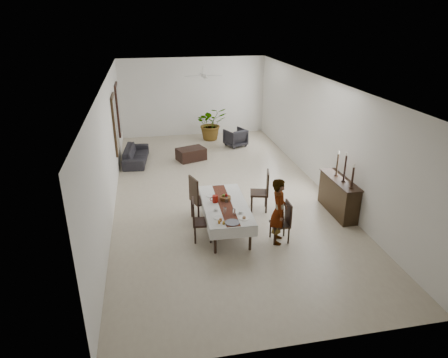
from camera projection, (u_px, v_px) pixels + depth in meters
floor at (220, 191)px, 11.77m from camera, size 6.00×12.00×0.00m
ceiling at (220, 81)px, 10.52m from camera, size 6.00×12.00×0.02m
wall_back at (193, 97)px, 16.56m from camera, size 6.00×0.02×3.20m
wall_front at (297, 262)px, 5.73m from camera, size 6.00×0.02×3.20m
wall_left at (109, 146)px, 10.61m from camera, size 0.02×12.00×3.20m
wall_right at (320, 133)px, 11.68m from camera, size 0.02×12.00×3.20m
dining_table_top at (225, 205)px, 9.51m from camera, size 0.95×2.15×0.04m
table_leg_fl at (215, 241)px, 8.66m from camera, size 0.06×0.06×0.62m
table_leg_fr at (250, 238)px, 8.78m from camera, size 0.06×0.06×0.62m
table_leg_bl at (204, 200)px, 10.50m from camera, size 0.06×0.06×0.62m
table_leg_br at (233, 198)px, 10.62m from camera, size 0.06×0.06×0.62m
tablecloth_top at (225, 204)px, 9.50m from camera, size 1.11×2.32×0.01m
tablecloth_drape_left at (204, 211)px, 9.47m from camera, size 0.07×2.29×0.27m
tablecloth_drape_right at (246, 207)px, 9.63m from camera, size 0.07×2.29×0.27m
tablecloth_drape_near at (234, 233)px, 8.52m from camera, size 1.05×0.04×0.27m
tablecloth_drape_far at (218, 189)px, 10.58m from camera, size 1.05×0.04×0.27m
table_runner at (225, 204)px, 9.50m from camera, size 0.37×2.22×0.00m
red_pitcher at (215, 199)px, 9.55m from camera, size 0.14×0.14×0.18m
pitcher_handle at (212, 199)px, 9.54m from camera, size 0.11×0.02×0.11m
wine_glass_near at (234, 212)px, 8.96m from camera, size 0.06×0.06×0.15m
wine_glass_mid at (225, 211)px, 9.01m from camera, size 0.06×0.06×0.15m
wine_glass_far at (227, 200)px, 9.52m from camera, size 0.06×0.06×0.15m
teacup_right at (241, 212)px, 9.05m from camera, size 0.08×0.08×0.05m
saucer_right at (241, 213)px, 9.05m from camera, size 0.13×0.13×0.01m
teacup_left at (216, 210)px, 9.17m from camera, size 0.08×0.08×0.05m
saucer_left at (216, 211)px, 9.17m from camera, size 0.13×0.13×0.01m
plate_near_right at (244, 219)px, 8.82m from camera, size 0.21×0.21×0.01m
bread_near_right at (244, 218)px, 8.81m from camera, size 0.08×0.08×0.08m
plate_near_left at (218, 218)px, 8.85m from camera, size 0.21×0.21×0.01m
plate_far_left at (211, 196)px, 9.89m from camera, size 0.21×0.21×0.01m
serving_tray at (232, 223)px, 8.65m from camera, size 0.32×0.32×0.02m
jam_jar_a at (224, 223)px, 8.59m from camera, size 0.06×0.06×0.07m
jam_jar_b at (219, 222)px, 8.62m from camera, size 0.06×0.06×0.07m
jam_jar_c at (221, 220)px, 8.71m from camera, size 0.06×0.06×0.07m
fruit_basket at (225, 198)px, 9.69m from camera, size 0.27×0.27×0.09m
fruit_red at (226, 195)px, 9.68m from camera, size 0.08×0.08×0.08m
fruit_green at (224, 195)px, 9.68m from camera, size 0.07×0.07×0.07m
chair_right_near_seat at (280, 224)px, 9.10m from camera, size 0.41×0.41×0.05m
chair_right_near_leg_fl at (289, 236)px, 9.07m from camera, size 0.04×0.04×0.40m
chair_right_near_leg_fr at (284, 228)px, 9.37m from camera, size 0.04×0.04×0.40m
chair_right_near_leg_bl at (275, 237)px, 9.01m from camera, size 0.04×0.04×0.40m
chair_right_near_leg_br at (270, 230)px, 9.32m from camera, size 0.04×0.04×0.40m
chair_right_near_back at (288, 213)px, 9.03m from camera, size 0.04×0.41×0.52m
chair_right_far_seat at (259, 193)px, 10.51m from camera, size 0.56×0.56×0.05m
chair_right_far_leg_fl at (266, 205)px, 10.43m from camera, size 0.06×0.06×0.46m
chair_right_far_leg_fr at (266, 199)px, 10.78m from camera, size 0.06×0.06×0.46m
chair_right_far_leg_bl at (252, 205)px, 10.45m from camera, size 0.06×0.06×0.46m
chair_right_far_leg_br at (252, 198)px, 10.80m from camera, size 0.06×0.06×0.46m
chair_right_far_back at (268, 182)px, 10.38m from camera, size 0.16×0.46×0.59m
chair_left_near_seat at (202, 222)px, 9.14m from camera, size 0.47×0.47×0.05m
chair_left_near_leg_fl at (195, 228)px, 9.38m from camera, size 0.05×0.05×0.43m
chair_left_near_leg_fr at (195, 236)px, 9.06m from camera, size 0.05×0.05×0.43m
chair_left_near_leg_bl at (210, 227)px, 9.41m from camera, size 0.05×0.05×0.43m
chair_left_near_leg_br at (211, 235)px, 9.09m from camera, size 0.05×0.05×0.43m
chair_left_near_back at (193, 211)px, 9.01m from camera, size 0.08×0.43×0.55m
chair_left_far_seat at (202, 200)px, 10.05m from camera, size 0.62×0.62×0.06m
chair_left_far_leg_fl at (192, 208)px, 10.23m from camera, size 0.06×0.06×0.49m
chair_left_far_leg_fr at (199, 215)px, 9.91m from camera, size 0.06×0.06×0.49m
chair_left_far_leg_bl at (206, 205)px, 10.41m from camera, size 0.06×0.06×0.49m
chair_left_far_leg_br at (213, 211)px, 10.09m from camera, size 0.06×0.06×0.49m
chair_left_far_back at (194, 190)px, 9.82m from camera, size 0.19×0.48×0.63m
woman at (279, 211)px, 8.94m from camera, size 0.53×0.65×1.56m
sideboard_body at (338, 197)px, 10.37m from camera, size 0.41×1.53×0.92m
sideboard_top at (340, 180)px, 10.19m from camera, size 0.45×1.59×0.03m
candlestick_near_base at (351, 188)px, 9.67m from camera, size 0.10×0.10×0.03m
candlestick_near_shaft at (353, 177)px, 9.56m from camera, size 0.05×0.05×0.51m
candlestick_near_candle at (354, 166)px, 9.45m from camera, size 0.04×0.04×0.08m
candlestick_mid_base at (343, 181)px, 10.04m from camera, size 0.10×0.10×0.03m
candlestick_mid_shaft at (345, 168)px, 9.90m from camera, size 0.05×0.05×0.66m
candlestick_mid_candle at (347, 154)px, 9.75m from camera, size 0.04×0.04×0.08m
candlestick_far_base at (336, 175)px, 10.40m from camera, size 0.10×0.10×0.03m
candlestick_far_shaft at (337, 164)px, 10.29m from camera, size 0.05×0.05×0.56m
candlestick_far_candle at (339, 153)px, 10.16m from camera, size 0.04×0.04×0.08m
sofa at (136, 155)px, 13.94m from camera, size 0.92×1.92×0.54m
armchair at (235, 137)px, 15.58m from camera, size 0.96×0.97×0.68m
coffee_table at (191, 154)px, 14.17m from camera, size 1.12×0.92×0.43m
potted_plant at (211, 123)px, 16.26m from camera, size 1.33×1.19×1.35m
mirror_frame_near at (115, 124)px, 12.60m from camera, size 0.06×1.05×1.85m
mirror_glass_near at (116, 124)px, 12.61m from camera, size 0.01×0.90×1.70m
mirror_frame_far at (118, 109)px, 14.50m from camera, size 0.06×1.05×1.85m
mirror_glass_far at (119, 109)px, 14.51m from camera, size 0.01×0.90×1.70m
fan_rod at (203, 70)px, 13.27m from camera, size 0.04×0.04×0.20m
fan_hub at (203, 76)px, 13.35m from camera, size 0.16×0.16×0.08m
fan_blade_n at (202, 74)px, 13.66m from camera, size 0.10×0.55×0.01m
fan_blade_s at (205, 77)px, 13.03m from camera, size 0.10×0.55×0.01m
fan_blade_e at (214, 76)px, 13.41m from camera, size 0.55×0.10×0.01m
fan_blade_w at (193, 76)px, 13.28m from camera, size 0.55×0.10×0.01m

